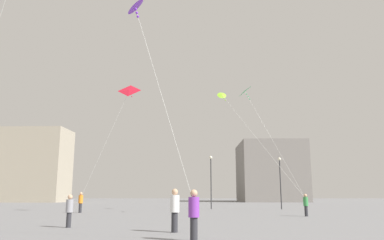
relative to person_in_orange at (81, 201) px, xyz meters
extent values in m
cylinder|color=#2D2D33|center=(0.00, 0.00, -0.58)|extent=(0.27, 0.27, 0.82)
cylinder|color=orange|center=(0.00, 0.00, 0.19)|extent=(0.39, 0.39, 0.72)
sphere|color=tan|center=(0.00, 0.00, 0.68)|extent=(0.27, 0.27, 0.27)
cylinder|color=#2D2D33|center=(3.98, -14.97, -0.63)|extent=(0.24, 0.24, 0.73)
cylinder|color=gray|center=(3.98, -14.97, 0.05)|extent=(0.35, 0.35, 0.63)
sphere|color=tan|center=(3.98, -14.97, 0.49)|extent=(0.24, 0.24, 0.24)
cylinder|color=#2D2D33|center=(9.34, -17.28, -0.57)|extent=(0.27, 0.27, 0.84)
cylinder|color=white|center=(9.34, -17.28, 0.22)|extent=(0.40, 0.40, 0.73)
sphere|color=tan|center=(9.34, -17.28, 0.72)|extent=(0.27, 0.27, 0.27)
cylinder|color=#2D2D33|center=(10.19, -20.33, -0.58)|extent=(0.26, 0.26, 0.81)
cylinder|color=purple|center=(10.19, -20.33, 0.17)|extent=(0.39, 0.39, 0.71)
sphere|color=tan|center=(10.19, -20.33, 0.66)|extent=(0.26, 0.26, 0.26)
cylinder|color=#2D2D33|center=(18.49, -5.21, -0.62)|extent=(0.24, 0.24, 0.75)
cylinder|color=#388C47|center=(18.49, -5.21, 0.09)|extent=(0.36, 0.36, 0.65)
sphere|color=tan|center=(18.49, -5.21, 0.53)|extent=(0.24, 0.24, 0.24)
cone|color=purple|center=(7.96, -20.98, 7.62)|extent=(0.81, 0.93, 0.63)
sphere|color=purple|center=(8.03, -21.10, 7.41)|extent=(0.10, 0.10, 0.10)
sphere|color=purple|center=(8.09, -21.23, 7.20)|extent=(0.10, 0.10, 0.10)
sphere|color=purple|center=(8.15, -21.35, 6.99)|extent=(0.10, 0.10, 0.10)
cylinder|color=silver|center=(9.07, -20.65, 3.96)|extent=(2.24, 0.67, 7.31)
pyramid|color=red|center=(4.14, -0.79, 9.99)|extent=(1.65, 0.77, 0.92)
sphere|color=red|center=(4.25, -0.86, 9.76)|extent=(0.10, 0.10, 0.10)
sphere|color=red|center=(4.35, -0.96, 9.55)|extent=(0.10, 0.10, 0.10)
sphere|color=red|center=(4.45, -1.05, 9.34)|extent=(0.10, 0.10, 0.10)
cylinder|color=silver|center=(2.07, -0.38, 5.14)|extent=(4.16, 0.78, 9.67)
pyramid|color=green|center=(14.33, -3.91, 9.03)|extent=(1.19, 1.90, 0.81)
sphere|color=green|center=(14.48, -3.86, 8.79)|extent=(0.10, 0.10, 0.10)
sphere|color=green|center=(14.61, -3.82, 8.58)|extent=(0.10, 0.10, 0.10)
sphere|color=green|center=(14.74, -3.77, 8.37)|extent=(0.10, 0.10, 0.10)
cylinder|color=silver|center=(16.42, -4.56, 4.66)|extent=(4.16, 1.32, 8.70)
cone|color=#8CD12D|center=(12.93, 3.11, 10.59)|extent=(1.00, 0.75, 0.81)
sphere|color=#8CD12D|center=(13.05, 3.02, 10.38)|extent=(0.10, 0.10, 0.10)
sphere|color=#8CD12D|center=(13.16, 2.94, 10.17)|extent=(0.10, 0.10, 0.10)
sphere|color=#8CD12D|center=(13.27, 2.86, 9.96)|extent=(0.10, 0.10, 0.10)
cylinder|color=silver|center=(15.71, -1.05, 5.45)|extent=(5.57, 8.34, 10.29)
cube|color=#A39984|center=(-26.97, 45.55, 6.66)|extent=(19.87, 9.29, 15.30)
cube|color=gray|center=(27.03, 51.59, 5.51)|extent=(13.67, 16.72, 13.00)
cylinder|color=#2D2D30|center=(11.97, 8.75, 1.80)|extent=(0.12, 0.12, 5.58)
sphere|color=#EAE5C6|center=(11.97, 8.75, 4.74)|extent=(0.36, 0.36, 0.36)
cylinder|color=#2D2D30|center=(19.60, 7.99, 1.68)|extent=(0.12, 0.12, 5.33)
sphere|color=#EAE5C6|center=(19.60, 7.99, 4.49)|extent=(0.36, 0.36, 0.36)
camera|label=1|loc=(10.26, -34.01, 0.62)|focal=35.10mm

